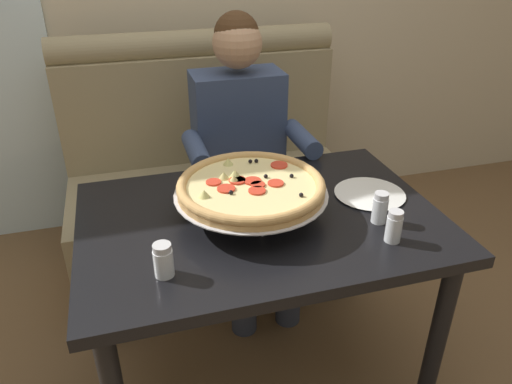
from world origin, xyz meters
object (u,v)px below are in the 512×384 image
object	(u,v)px
dining_table	(261,240)
plate_near_left	(370,192)
shaker_oregano	(394,228)
booth_bench	(212,186)
diner_main	(244,148)
shaker_pepper_flakes	(164,262)
shaker_parmesan	(380,210)
pizza	(251,187)

from	to	relation	value
dining_table	plate_near_left	distance (m)	0.43
shaker_oregano	booth_bench	bearing A→B (deg)	106.98
diner_main	plate_near_left	world-z (taller)	diner_main
shaker_pepper_flakes	shaker_oregano	bearing A→B (deg)	-2.10
diner_main	shaker_pepper_flakes	bearing A→B (deg)	-118.15
booth_bench	diner_main	xyz separation A→B (m)	(0.10, -0.27, 0.31)
diner_main	shaker_pepper_flakes	size ratio (longest dim) A/B	12.76
diner_main	shaker_parmesan	distance (m)	0.79
pizza	shaker_oregano	size ratio (longest dim) A/B	4.83
pizza	diner_main	bearing A→B (deg)	77.39
plate_near_left	shaker_parmesan	bearing A→B (deg)	-109.01
shaker_pepper_flakes	shaker_parmesan	distance (m)	0.70
shaker_oregano	shaker_pepper_flakes	size ratio (longest dim) A/B	1.04
dining_table	shaker_parmesan	size ratio (longest dim) A/B	11.24
shaker_pepper_flakes	shaker_parmesan	size ratio (longest dim) A/B	0.95
pizza	shaker_parmesan	world-z (taller)	pizza
pizza	shaker_parmesan	bearing A→B (deg)	-22.40
shaker_oregano	shaker_pepper_flakes	world-z (taller)	shaker_oregano
pizza	shaker_pepper_flakes	distance (m)	0.40
booth_bench	shaker_parmesan	world-z (taller)	booth_bench
booth_bench	shaker_pepper_flakes	size ratio (longest dim) A/B	14.05
plate_near_left	shaker_oregano	bearing A→B (deg)	-104.41
booth_bench	plate_near_left	distance (m)	1.00
booth_bench	diner_main	world-z (taller)	diner_main
shaker_parmesan	plate_near_left	bearing A→B (deg)	70.99
shaker_oregano	plate_near_left	distance (m)	0.29
diner_main	shaker_parmesan	bearing A→B (deg)	-71.33
diner_main	shaker_oregano	size ratio (longest dim) A/B	12.29
dining_table	shaker_pepper_flakes	size ratio (longest dim) A/B	11.81
diner_main	dining_table	bearing A→B (deg)	-99.63
pizza	plate_near_left	world-z (taller)	pizza
dining_table	shaker_oregano	distance (m)	0.45
shaker_oregano	shaker_parmesan	xyz separation A→B (m)	(0.01, 0.11, 0.00)
pizza	shaker_oregano	distance (m)	0.46
shaker_oregano	shaker_parmesan	world-z (taller)	shaker_parmesan
pizza	shaker_pepper_flakes	bearing A→B (deg)	-142.26
shaker_pepper_flakes	pizza	bearing A→B (deg)	37.74
shaker_parmesan	booth_bench	bearing A→B (deg)	109.35
booth_bench	pizza	world-z (taller)	booth_bench
shaker_pepper_flakes	plate_near_left	distance (m)	0.80
booth_bench	diner_main	size ratio (longest dim) A/B	1.10
shaker_oregano	plate_near_left	xyz separation A→B (m)	(0.07, 0.28, -0.03)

